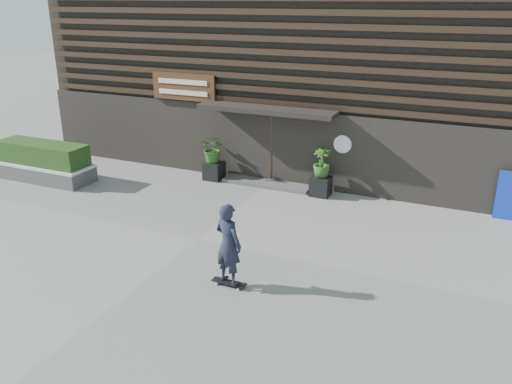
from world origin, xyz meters
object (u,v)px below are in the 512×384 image
at_px(planter_pot_right, 321,186).
at_px(skateboarder, 228,244).
at_px(planter_pot_left, 214,171).
at_px(raised_bed, 45,172).

bearing_deg(planter_pot_right, skateboarder, -91.09).
bearing_deg(planter_pot_right, planter_pot_left, 180.00).
distance_m(planter_pot_right, skateboarder, 6.15).
distance_m(planter_pot_left, skateboarder, 7.17).
xyz_separation_m(planter_pot_right, skateboarder, (-0.12, -6.11, 0.69)).
relative_size(raised_bed, skateboarder, 1.84).
bearing_deg(skateboarder, raised_bed, 157.35).
relative_size(planter_pot_right, raised_bed, 0.17).
distance_m(raised_bed, skateboarder, 9.73).
distance_m(planter_pot_left, planter_pot_right, 3.80).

